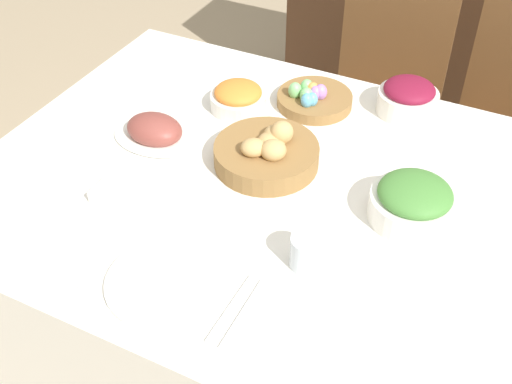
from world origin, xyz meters
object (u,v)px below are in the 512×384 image
bread_basket (267,152)px  egg_basket (313,98)px  green_salad_bowl (413,202)px  butter_dish (119,196)px  dinner_plate (166,282)px  spoon (243,313)px  ham_platter (155,131)px  fork (107,259)px  chair_far_center (379,95)px  drinking_cup (307,252)px  chair_far_right (508,128)px  carrot_bowl (238,98)px  sideboard (436,20)px  beet_salad_bowl (408,98)px  knife (230,308)px

bread_basket → egg_basket: size_ratio=1.24×
green_salad_bowl → butter_dish: size_ratio=1.62×
egg_basket → bread_basket: bearing=-90.1°
dinner_plate → spoon: 0.19m
ham_platter → spoon: ham_platter is taller
ham_platter → fork: bearing=-70.4°
chair_far_center → green_salad_bowl: size_ratio=4.34×
chair_far_center → drinking_cup: size_ratio=11.07×
chair_far_right → egg_basket: 0.81m
ham_platter → butter_dish: bearing=-76.3°
dinner_plate → fork: bearing=180.0°
carrot_bowl → green_salad_bowl: bearing=-21.9°
chair_far_right → ham_platter: chair_far_right is taller
chair_far_right → egg_basket: size_ratio=4.02×
spoon → green_salad_bowl: bearing=61.9°
sideboard → beet_salad_bowl: (0.17, -1.21, 0.31)m
chair_far_right → carrot_bowl: (-0.74, -0.65, 0.29)m
beet_salad_bowl → dinner_plate: size_ratio=0.66×
fork → butter_dish: butter_dish is taller
egg_basket → drinking_cup: (0.24, -0.61, 0.02)m
green_salad_bowl → fork: (-0.58, -0.45, -0.05)m
spoon → ham_platter: bearing=138.2°
sideboard → green_salad_bowl: size_ratio=6.27×
fork → spoon: bearing=0.6°
ham_platter → dinner_plate: bearing=-54.5°
chair_far_right → butter_dish: (-0.82, -1.16, 0.26)m
sideboard → beet_salad_bowl: size_ratio=7.42×
sideboard → dinner_plate: 2.13m
knife → fork: bearing=-179.4°
chair_far_right → carrot_bowl: chair_far_right is taller
bread_basket → egg_basket: bread_basket is taller
bread_basket → egg_basket: bearing=89.9°
chair_far_center → spoon: bearing=-85.2°
sideboard → fork: size_ratio=6.69×
dinner_plate → egg_basket: bearing=88.8°
beet_salad_bowl → spoon: bearing=-95.7°
beet_salad_bowl → fork: (-0.44, -0.89, -0.05)m
chair_far_center → egg_basket: 0.60m
dinner_plate → butter_dish: bearing=144.5°
ham_platter → carrot_bowl: (0.14, 0.24, 0.01)m
beet_salad_bowl → dinner_plate: bearing=-107.4°
ham_platter → beet_salad_bowl: bearing=36.9°
dinner_plate → butter_dish: size_ratio=2.07×
sideboard → butter_dish: size_ratio=10.18×
bread_basket → ham_platter: bearing=-173.7°
chair_far_center → sideboard: (0.03, 0.77, -0.01)m
ham_platter → butter_dish: (0.06, -0.26, -0.01)m
chair_far_right → egg_basket: (-0.55, -0.53, 0.27)m
fork → egg_basket: bearing=78.2°
dinner_plate → chair_far_right: bearing=67.1°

